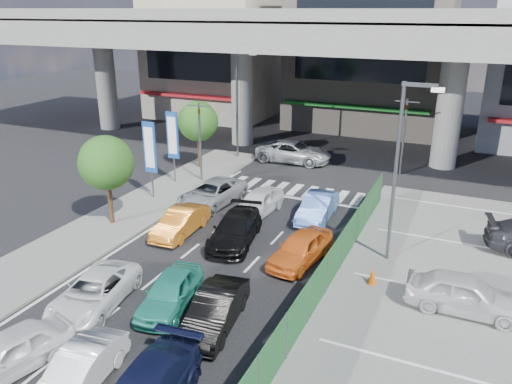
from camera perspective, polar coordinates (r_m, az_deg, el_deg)
The scene contains 29 objects.
ground at distance 20.91m, azimuth -8.04°, elevation -10.93°, with size 120.00×120.00×0.00m, color black.
parking_lot at distance 20.10m, azimuth 24.15°, elevation -14.02°, with size 12.00×28.00×0.06m, color #5E5E5B.
sidewalk_left at distance 27.55m, azimuth -16.07°, elevation -3.43°, with size 4.00×30.00×0.12m, color #5E5E5B.
fence_run at distance 19.31m, azimuth 7.17°, elevation -10.62°, with size 0.16×22.00×1.80m, color #1C5426, non-canonical shape.
expressway at distance 38.31m, azimuth 9.68°, elevation 17.01°, with size 64.00×14.00×10.75m.
building_west at distance 53.76m, azimuth -4.80°, elevation 15.64°, with size 12.00×10.90×13.00m.
building_center at distance 49.05m, azimuth 13.07°, elevation 15.95°, with size 14.00×10.90×15.00m.
traffic_light_left at distance 32.13m, azimuth -6.49°, elevation 7.87°, with size 1.60×1.24×5.20m.
traffic_light_right at distance 34.91m, azimuth 16.72°, elevation 8.14°, with size 1.60×1.24×5.20m.
street_lamp_right at distance 21.97m, azimuth 16.24°, elevation 3.61°, with size 1.65×0.22×8.00m.
street_lamp_left at distance 37.22m, azimuth -1.96°, elevation 10.99°, with size 1.65×0.22×8.00m.
signboard_near at distance 29.63m, azimuth -12.03°, elevation 4.76°, with size 0.80×0.14×4.70m.
signboard_far at distance 32.23m, azimuth -9.50°, elevation 6.17°, with size 0.80×0.14×4.70m.
tree_near at distance 26.44m, azimuth -16.76°, elevation 3.19°, with size 2.80×2.80×4.80m.
tree_far at distance 35.14m, azimuth -6.65°, elevation 8.02°, with size 2.80×2.80×4.80m.
van_white_back_left at distance 18.03m, azimuth -26.39°, elevation -16.14°, with size 1.62×4.03×1.37m, color white.
hatch_white_back_mid at distance 16.66m, azimuth -19.54°, elevation -18.65°, with size 1.29×3.71×1.22m, color white.
sedan_white_mid_left at distance 20.29m, azimuth -18.02°, elevation -10.82°, with size 2.07×4.50×1.25m, color white.
taxi_teal_mid at distance 19.53m, azimuth -9.79°, elevation -11.19°, with size 1.58×3.93×1.34m, color teal.
hatch_black_mid_right at distance 18.28m, azimuth -4.69°, elevation -13.31°, with size 1.42×4.07×1.34m, color black.
taxi_orange_left at distance 25.40m, azimuth -8.60°, elevation -3.42°, with size 1.39×3.99×1.31m, color orange.
sedan_black_mid at distance 24.25m, azimuth -2.39°, elevation -4.29°, with size 1.93×4.76×1.38m, color black.
taxi_orange_right at distance 22.49m, azimuth 5.14°, elevation -6.42°, with size 1.63×4.05×1.38m, color orange.
wagon_silver_front_left at distance 28.96m, azimuth -5.07°, elevation -0.17°, with size 2.29×4.97×1.38m, color #9C9DA4.
sedan_white_front_mid at distance 27.54m, azimuth 0.24°, elevation -1.19°, with size 1.63×4.05×1.38m, color silver.
kei_truck_front_right at distance 27.12m, azimuth 7.08°, elevation -1.71°, with size 1.45×4.17×1.37m, color #537DCF.
crossing_wagon_silver at distance 37.13m, azimuth 4.33°, elevation 4.59°, with size 2.54×5.51×1.53m, color #A4A7AB.
parked_sedan_white at distance 20.45m, azimuth 22.74°, elevation -10.65°, with size 1.74×4.32×1.47m, color silver.
traffic_cone at distance 21.34m, azimuth 13.17°, elevation -9.27°, with size 0.39×0.39×0.75m, color #D6530B.
Camera 1 is at (9.89, -14.96, 10.76)m, focal length 35.00 mm.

